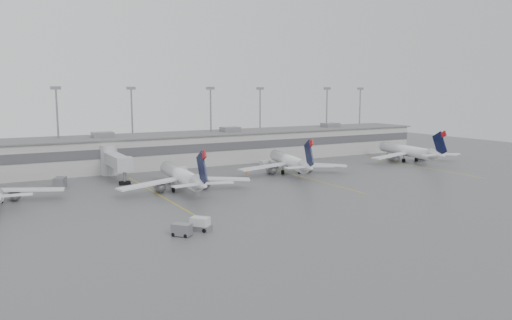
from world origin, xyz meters
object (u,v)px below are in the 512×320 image
jet_mid_left (183,176)px  jet_mid_right (290,161)px  baggage_tug (200,225)px  jet_far_right (409,151)px

jet_mid_left → jet_mid_right: 30.39m
baggage_tug → jet_mid_right: bearing=2.3°
jet_mid_left → jet_far_right: (69.27, 7.73, 0.02)m
jet_mid_right → baggage_tug: (-37.50, -34.45, -2.24)m
jet_mid_right → baggage_tug: bearing=-123.3°
jet_mid_right → baggage_tug: size_ratio=8.46×
jet_far_right → baggage_tug: (-77.16, -35.34, -2.27)m
jet_mid_left → jet_far_right: bearing=10.8°
jet_far_right → jet_mid_left: bearing=-164.1°
baggage_tug → jet_mid_left: bearing=33.7°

